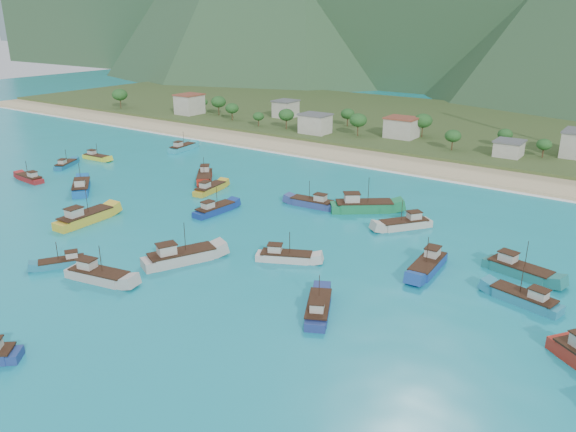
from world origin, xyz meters
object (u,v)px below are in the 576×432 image
Objects in this scene: boat_1 at (96,158)px; boat_5 at (215,210)px; boat_16 at (85,218)px; boat_20 at (428,266)px; boat_18 at (524,299)px; boat_0 at (66,165)px; boat_29 at (363,207)px; boat_15 at (81,187)px; boat_28 at (98,276)px; boat_17 at (205,177)px; boat_3 at (181,257)px; boat_24 at (519,270)px; boat_14 at (30,179)px; boat_6 at (182,148)px; boat_4 at (405,224)px; boat_31 at (210,189)px; boat_21 at (63,263)px; boat_9 at (318,309)px; boat_10 at (312,203)px; boat_30 at (285,257)px.

boat_1 is 0.88× the size of boat_5.
boat_16 is 1.13× the size of boat_20.
boat_0 is at bearing 99.78° from boat_18.
boat_29 is (-38.31, 22.76, 0.33)m from boat_18.
boat_16 is (19.06, -12.91, 0.06)m from boat_15.
boat_20 is (107.11, -16.16, 0.24)m from boat_1.
boat_1 is 82.53m from boat_28.
boat_17 is (17.62, 23.64, -0.08)m from boat_15.
boat_17 is 1.01× the size of boat_18.
boat_29 reaches higher than boat_18.
boat_15 is at bearing -105.34° from boat_29.
boat_3 is 55.46m from boat_24.
boat_3 is 68.03m from boat_14.
boat_29 is at bearing -21.68° from boat_6.
boat_15 is at bearing -69.61° from boat_24.
boat_29 is (-11.41, 4.13, 0.29)m from boat_4.
boat_3 is at bearing -61.37° from boat_31.
boat_28 is (65.77, -39.36, 0.25)m from boat_0.
boat_1 is at bearing 64.65° from boat_0.
boat_18 is 0.92× the size of boat_24.
boat_20 is 52.90m from boat_28.
boat_31 is at bearing 140.56° from boat_5.
boat_6 is at bearing -154.61° from boat_28.
boat_24 is 0.89× the size of boat_29.
boat_3 is at bearing -108.27° from boat_21.
boat_14 is (-66.70, 13.42, -0.35)m from boat_3.
boat_6 is 1.30× the size of boat_21.
boat_0 is 1.09× the size of boat_21.
boat_17 is (40.38, 12.19, 0.28)m from boat_0.
boat_24 reaches higher than boat_9.
boat_4 is at bearing -96.00° from boat_21.
boat_10 reaches higher than boat_9.
boat_10 is 0.84× the size of boat_16.
boat_20 is at bearing -48.92° from boat_24.
boat_3 is 1.21× the size of boat_10.
boat_20 is 59.78m from boat_31.
boat_4 is 93.96m from boat_14.
boat_17 is 1.07× the size of boat_31.
boat_3 is 44.18m from boat_4.
boat_10 is at bearing 87.20° from boat_1.
boat_29 is (84.61, 3.84, 0.48)m from boat_1.
boat_10 is 36.86m from boat_20.
boat_17 is at bearing -18.15° from boat_20.
boat_5 is at bearing 131.67° from boat_10.
boat_18 reaches higher than boat_9.
boat_16 reaches higher than boat_30.
boat_29 is (12.87, 41.04, 0.09)m from boat_3.
boat_14 is at bearing 106.24° from boat_18.
boat_29 is 1.28× the size of boat_31.
boat_31 is (-23.27, 32.68, -0.28)m from boat_3.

